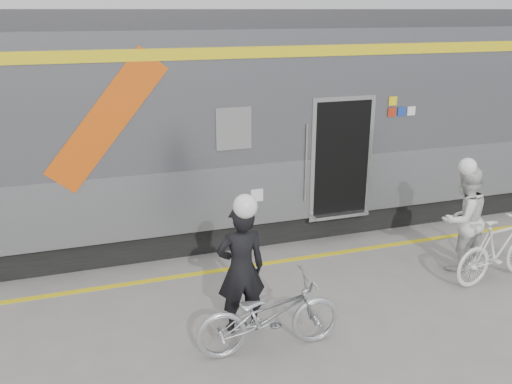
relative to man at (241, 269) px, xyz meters
name	(u,v)px	position (x,y,z in m)	size (l,w,h in m)	color
ground	(306,334)	(0.77, -0.40, -0.89)	(90.00, 90.00, 0.00)	slate
train	(202,124)	(0.39, 3.80, 1.16)	(24.00, 3.17, 4.10)	black
safety_strip	(255,265)	(0.77, 1.75, -0.89)	(24.00, 0.12, 0.01)	yellow
man	(241,269)	(0.00, 0.00, 0.00)	(0.65, 0.43, 1.78)	black
bicycle_left	(269,315)	(0.20, -0.55, -0.40)	(0.65, 1.86, 0.98)	#B3B6BB
woman	(463,219)	(3.95, 0.61, -0.02)	(0.85, 0.66, 1.74)	silver
bicycle_right	(499,249)	(4.25, 0.06, -0.36)	(0.50, 1.76, 1.05)	silver
helmet_man	(240,193)	(0.00, 0.00, 1.04)	(0.31, 0.31, 0.31)	white
helmet_woman	(471,159)	(3.95, 0.61, 0.99)	(0.28, 0.28, 0.28)	white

